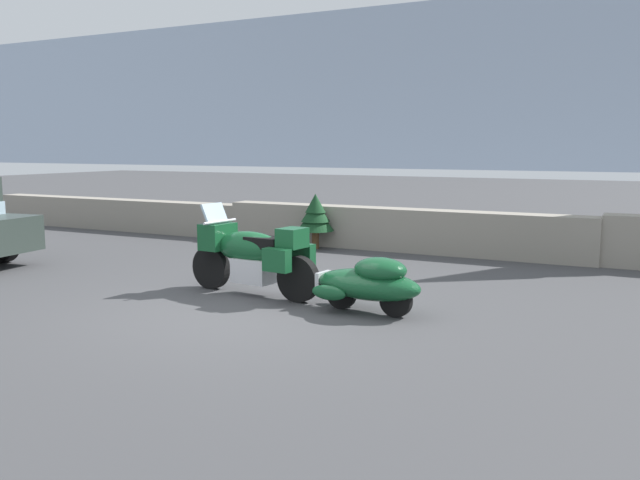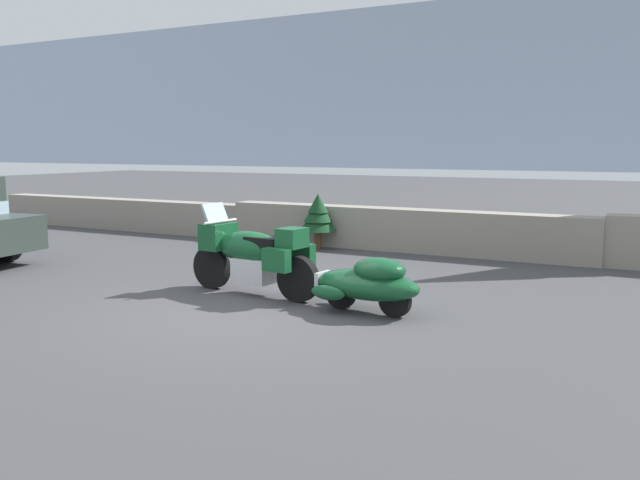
% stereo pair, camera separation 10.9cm
% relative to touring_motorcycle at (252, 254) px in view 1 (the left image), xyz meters
% --- Properties ---
extents(ground_plane, '(80.00, 80.00, 0.00)m').
position_rel_touring_motorcycle_xyz_m(ground_plane, '(0.42, -0.92, -0.62)').
color(ground_plane, '#424244').
extents(stone_guard_wall, '(24.00, 0.65, 0.96)m').
position_rel_touring_motorcycle_xyz_m(stone_guard_wall, '(0.99, 5.03, -0.18)').
color(stone_guard_wall, gray).
rests_on(stone_guard_wall, ground).
extents(distant_ridgeline, '(240.00, 80.00, 16.00)m').
position_rel_touring_motorcycle_xyz_m(distant_ridgeline, '(0.42, 95.04, 7.38)').
color(distant_ridgeline, '#99A8BF').
rests_on(distant_ridgeline, ground).
extents(touring_motorcycle, '(2.31, 0.89, 1.33)m').
position_rel_touring_motorcycle_xyz_m(touring_motorcycle, '(0.00, 0.00, 0.00)').
color(touring_motorcycle, black).
rests_on(touring_motorcycle, ground).
extents(car_shaped_trailer, '(2.23, 0.88, 0.76)m').
position_rel_touring_motorcycle_xyz_m(car_shaped_trailer, '(1.96, -0.22, -0.21)').
color(car_shaped_trailer, black).
rests_on(car_shaped_trailer, ground).
extents(pine_sapling_near, '(0.81, 0.81, 1.19)m').
position_rel_touring_motorcycle_xyz_m(pine_sapling_near, '(-1.26, 4.47, 0.12)').
color(pine_sapling_near, brown).
rests_on(pine_sapling_near, ground).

